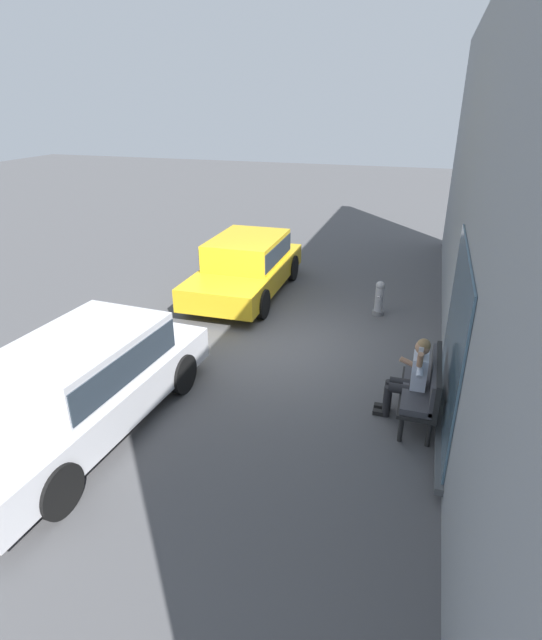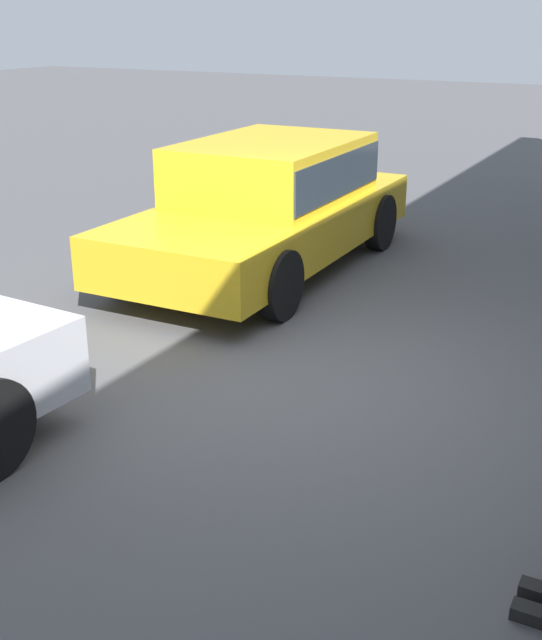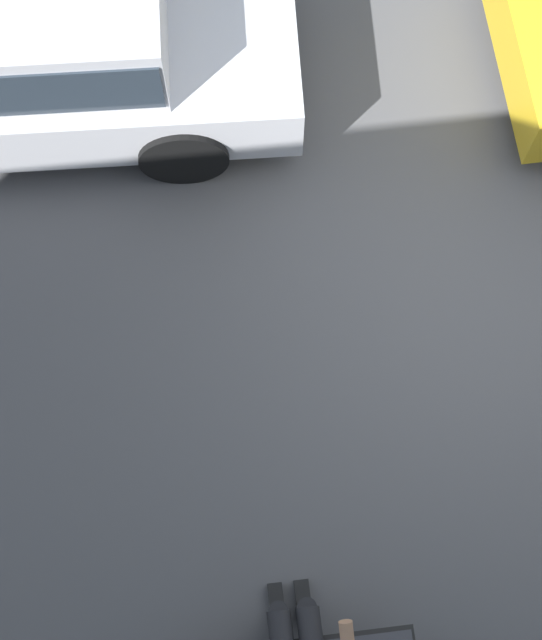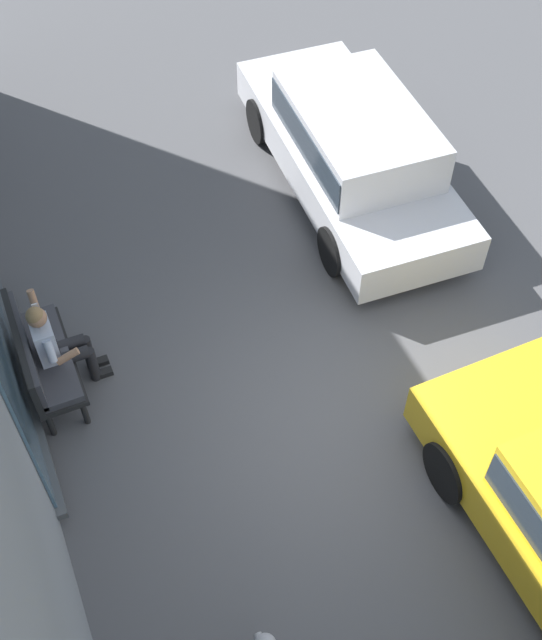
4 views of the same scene
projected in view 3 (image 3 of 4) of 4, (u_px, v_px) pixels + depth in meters
The scene contains 1 object.
ground_plane at pixel (487, 260), 7.39m from camera, with size 60.00×60.00×0.00m, color #4C4C4F.
Camera 3 is at (1.95, 2.60, 6.84)m, focal length 55.00 mm.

